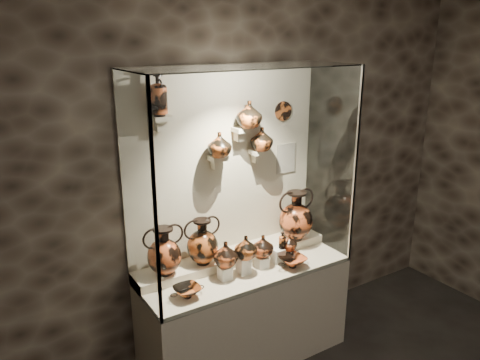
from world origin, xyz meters
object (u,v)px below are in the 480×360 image
at_px(amphora_left, 164,251).
at_px(jug_c, 263,246).
at_px(jug_a, 225,254).
at_px(kylix_right, 293,261).
at_px(lekythos_tall, 158,93).
at_px(kylix_left, 187,291).
at_px(amphora_mid, 202,241).
at_px(ovoid_vase_b, 249,114).
at_px(lekythos_small, 282,239).
at_px(jug_b, 246,247).
at_px(ovoid_vase_a, 219,145).
at_px(amphora_right, 296,216).
at_px(ovoid_vase_c, 262,139).
at_px(jug_e, 289,243).

xyz_separation_m(amphora_left, jug_c, (0.76, -0.18, -0.08)).
xyz_separation_m(jug_a, kylix_right, (0.54, -0.14, -0.14)).
bearing_deg(lekythos_tall, kylix_left, -112.37).
height_order(amphora_left, lekythos_tall, lekythos_tall).
xyz_separation_m(amphora_mid, ovoid_vase_b, (0.46, 0.05, 0.94)).
height_order(amphora_left, lekythos_small, amphora_left).
xyz_separation_m(jug_b, ovoid_vase_a, (-0.07, 0.26, 0.76)).
height_order(jug_a, kylix_right, jug_a).
relative_size(jug_a, lekythos_small, 1.24).
bearing_deg(amphora_left, jug_b, -32.23).
bearing_deg(ovoid_vase_a, amphora_right, -3.06).
bearing_deg(lekythos_small, amphora_left, -178.87).
bearing_deg(ovoid_vase_c, jug_a, -154.61).
bearing_deg(jug_e, ovoid_vase_b, 138.24).
bearing_deg(amphora_mid, kylix_right, -50.38).
height_order(lekythos_small, kylix_right, lekythos_small).
xyz_separation_m(jug_e, ovoid_vase_a, (-0.50, 0.25, 0.84)).
xyz_separation_m(amphora_right, ovoid_vase_b, (-0.44, 0.07, 0.90)).
bearing_deg(kylix_right, lekythos_tall, 147.24).
height_order(amphora_right, kylix_right, amphora_right).
xyz_separation_m(amphora_left, jug_b, (0.58, -0.21, -0.03)).
relative_size(kylix_right, ovoid_vase_a, 1.39).
xyz_separation_m(amphora_left, kylix_right, (0.95, -0.32, -0.20)).
xyz_separation_m(kylix_left, kylix_right, (0.91, -0.04, 0.00)).
bearing_deg(amphora_right, amphora_mid, -172.64).
bearing_deg(lekythos_small, ovoid_vase_c, 110.80).
bearing_deg(jug_c, kylix_left, -154.54).
bearing_deg(ovoid_vase_a, kylix_left, -140.83).
bearing_deg(lekythos_tall, amphora_right, -26.61).
xyz_separation_m(jug_a, ovoid_vase_a, (0.09, 0.24, 0.79)).
relative_size(amphora_mid, kylix_left, 1.50).
bearing_deg(amphora_mid, amphora_right, -25.54).
bearing_deg(kylix_right, jug_e, 55.25).
bearing_deg(jug_e, jug_c, 179.87).
height_order(jug_c, lekythos_tall, lekythos_tall).
bearing_deg(jug_e, kylix_right, -112.73).
height_order(jug_b, kylix_left, jug_b).
distance_m(jug_e, ovoid_vase_b, 1.10).
xyz_separation_m(jug_b, jug_c, (0.18, 0.03, -0.04)).
distance_m(lekythos_small, lekythos_tall, 1.52).
bearing_deg(ovoid_vase_a, jug_a, -108.08).
relative_size(jug_a, kylix_left, 0.80).
bearing_deg(jug_a, amphora_right, 5.89).
bearing_deg(kylix_left, amphora_mid, 24.02).
xyz_separation_m(amphora_mid, kylix_left, (-0.27, -0.28, -0.20)).
bearing_deg(kylix_right, amphora_mid, 144.32).
distance_m(lekythos_small, ovoid_vase_b, 1.04).
xyz_separation_m(lekythos_small, ovoid_vase_b, (-0.16, 0.25, 0.99)).
bearing_deg(jug_a, lekythos_tall, 139.88).
height_order(jug_a, ovoid_vase_c, ovoid_vase_c).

